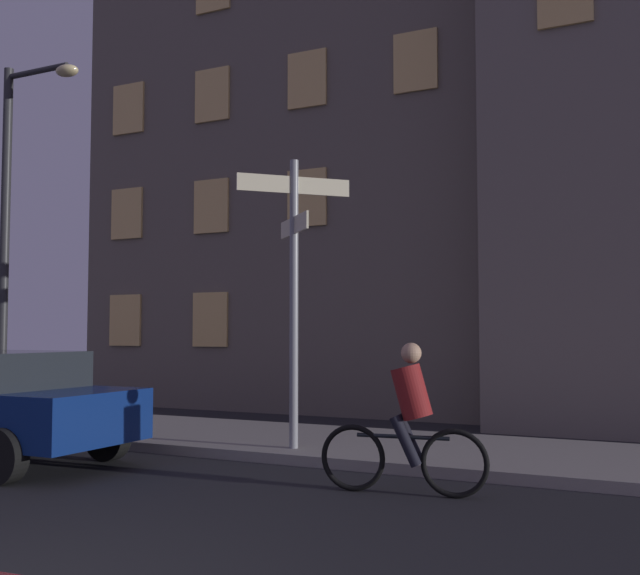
{
  "coord_description": "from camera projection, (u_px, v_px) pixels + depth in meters",
  "views": [
    {
      "loc": [
        3.96,
        -3.06,
        1.73
      ],
      "look_at": [
        -0.55,
        6.17,
        2.33
      ],
      "focal_mm": 42.1,
      "sensor_mm": 36.0,
      "label": 1
    }
  ],
  "objects": [
    {
      "name": "street_lamp",
      "position": [
        14.0,
        211.0,
        13.05
      ],
      "size": [
        1.68,
        0.28,
        6.25
      ],
      "color": "#2D2D30",
      "rests_on": "sidewalk_kerb"
    },
    {
      "name": "sidewalk_kerb",
      "position": [
        382.0,
        448.0,
        10.72
      ],
      "size": [
        40.0,
        3.01,
        0.14
      ],
      "primitive_type": "cube",
      "color": "gray",
      "rests_on": "ground_plane"
    },
    {
      "name": "cyclist",
      "position": [
        407.0,
        424.0,
        7.97
      ],
      "size": [
        1.81,
        0.38,
        1.61
      ],
      "color": "black",
      "rests_on": "ground_plane"
    },
    {
      "name": "building_left_block",
      "position": [
        336.0,
        104.0,
        20.01
      ],
      "size": [
        9.6,
        8.08,
        15.64
      ],
      "color": "#6B6056",
      "rests_on": "ground_plane"
    },
    {
      "name": "signpost",
      "position": [
        294.0,
        276.0,
        10.37
      ],
      "size": [
        1.18,
        1.18,
        3.98
      ],
      "color": "gray",
      "rests_on": "sidewalk_kerb"
    }
  ]
}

